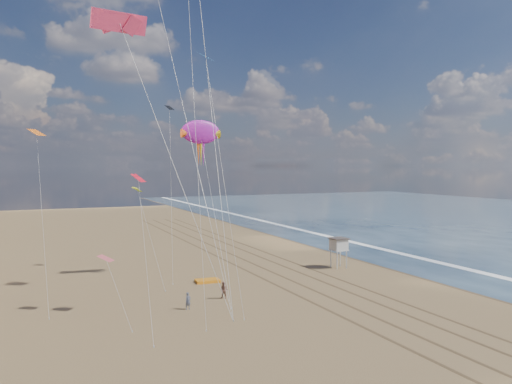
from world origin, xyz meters
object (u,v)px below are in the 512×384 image
at_px(lifeguard_stand, 339,245).
at_px(show_kite, 201,132).
at_px(grounded_kite, 207,281).
at_px(kite_flyer_a, 188,301).
at_px(kite_flyer_b, 224,290).

bearing_deg(lifeguard_stand, show_kite, 171.61).
bearing_deg(show_kite, grounded_kite, -96.12).
bearing_deg(lifeguard_stand, kite_flyer_a, -156.37).
bearing_deg(kite_flyer_a, grounded_kite, 42.87).
distance_m(lifeguard_stand, grounded_kite, 17.13).
bearing_deg(kite_flyer_a, show_kite, 47.85).
distance_m(grounded_kite, show_kite, 16.16).
distance_m(grounded_kite, kite_flyer_b, 7.07).
bearing_deg(kite_flyer_b, kite_flyer_a, -114.26).
bearing_deg(grounded_kite, show_kite, 88.77).
xyz_separation_m(show_kite, kite_flyer_b, (-1.07, -9.99, -15.22)).
distance_m(lifeguard_stand, kite_flyer_b, 19.31).
xyz_separation_m(lifeguard_stand, show_kite, (-16.59, 2.45, 13.22)).
xyz_separation_m(lifeguard_stand, kite_flyer_b, (-17.66, -7.54, -2.00)).
xyz_separation_m(lifeguard_stand, kite_flyer_a, (-21.71, -9.50, -2.06)).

